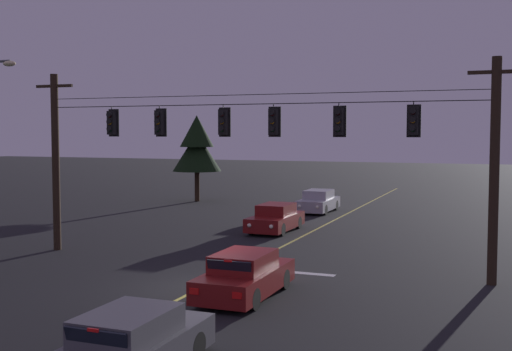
# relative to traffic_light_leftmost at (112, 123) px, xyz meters

# --- Properties ---
(ground_plane) EXTENTS (180.00, 180.00, 0.00)m
(ground_plane) POSITION_rel_traffic_light_leftmost_xyz_m (5.91, -4.04, -5.41)
(ground_plane) COLOR black
(lane_centre_stripe) EXTENTS (0.14, 60.00, 0.01)m
(lane_centre_stripe) POSITION_rel_traffic_light_leftmost_xyz_m (5.91, 6.02, -5.41)
(lane_centre_stripe) COLOR #D1C64C
(lane_centre_stripe) RESTS_ON ground
(stop_bar_paint) EXTENTS (3.40, 0.36, 0.01)m
(stop_bar_paint) POSITION_rel_traffic_light_leftmost_xyz_m (7.81, -0.58, -5.41)
(stop_bar_paint) COLOR silver
(stop_bar_paint) RESTS_ON ground
(signal_span_assembly) EXTENTS (19.28, 0.32, 7.47)m
(signal_span_assembly) POSITION_rel_traffic_light_leftmost_xyz_m (5.91, 0.02, -1.53)
(signal_span_assembly) COLOR #2D2116
(signal_span_assembly) RESTS_ON ground
(traffic_light_leftmost) EXTENTS (0.48, 0.41, 1.22)m
(traffic_light_leftmost) POSITION_rel_traffic_light_leftmost_xyz_m (0.00, 0.00, 0.00)
(traffic_light_leftmost) COLOR black
(traffic_light_left_inner) EXTENTS (0.48, 0.41, 1.22)m
(traffic_light_left_inner) POSITION_rel_traffic_light_leftmost_xyz_m (2.21, 0.00, 0.00)
(traffic_light_left_inner) COLOR black
(traffic_light_centre) EXTENTS (0.48, 0.41, 1.22)m
(traffic_light_centre) POSITION_rel_traffic_light_leftmost_xyz_m (4.97, 0.00, 0.00)
(traffic_light_centre) COLOR black
(traffic_light_right_inner) EXTENTS (0.48, 0.41, 1.22)m
(traffic_light_right_inner) POSITION_rel_traffic_light_leftmost_xyz_m (6.99, 0.00, 0.00)
(traffic_light_right_inner) COLOR black
(traffic_light_rightmost) EXTENTS (0.48, 0.41, 1.22)m
(traffic_light_rightmost) POSITION_rel_traffic_light_leftmost_xyz_m (9.44, 0.00, 0.00)
(traffic_light_rightmost) COLOR black
(traffic_light_far_right) EXTENTS (0.48, 0.41, 1.22)m
(traffic_light_far_right) POSITION_rel_traffic_light_leftmost_xyz_m (12.03, 0.00, 0.00)
(traffic_light_far_right) COLOR black
(car_waiting_near_lane) EXTENTS (1.80, 4.33, 1.39)m
(car_waiting_near_lane) POSITION_rel_traffic_light_leftmost_xyz_m (7.65, -4.41, -4.76)
(car_waiting_near_lane) COLOR maroon
(car_waiting_near_lane) RESTS_ON ground
(car_oncoming_lead) EXTENTS (1.80, 4.42, 1.39)m
(car_oncoming_lead) POSITION_rel_traffic_light_leftmost_xyz_m (4.15, 8.28, -4.77)
(car_oncoming_lead) COLOR maroon
(car_oncoming_lead) RESTS_ON ground
(car_oncoming_trailing) EXTENTS (1.80, 4.42, 1.39)m
(car_oncoming_trailing) POSITION_rel_traffic_light_leftmost_xyz_m (4.00, 16.77, -4.77)
(car_oncoming_trailing) COLOR #A5A5AD
(car_oncoming_trailing) RESTS_ON ground
(car_waiting_second_near) EXTENTS (1.80, 4.33, 1.39)m
(car_waiting_second_near) POSITION_rel_traffic_light_leftmost_xyz_m (7.93, -11.25, -4.76)
(car_waiting_second_near) COLOR #4C4C51
(car_waiting_second_near) RESTS_ON ground
(tree_verge_far) EXTENTS (3.53, 3.53, 6.27)m
(tree_verge_far) POSITION_rel_traffic_light_leftmost_xyz_m (-5.96, 19.67, -1.38)
(tree_verge_far) COLOR #332316
(tree_verge_far) RESTS_ON ground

